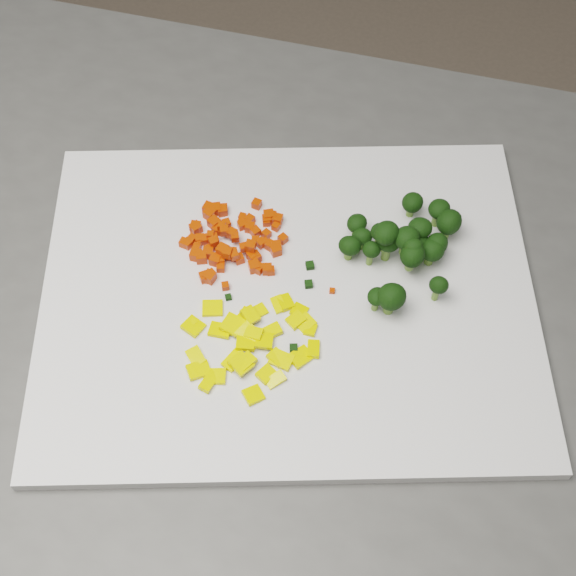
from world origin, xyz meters
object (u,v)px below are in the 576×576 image
at_px(counter_block, 308,480).
at_px(carrot_pile, 233,236).
at_px(cutting_board, 288,297).
at_px(broccoli_pile, 403,242).
at_px(pepper_pile, 249,338).

distance_m(counter_block, carrot_pile, 0.49).
xyz_separation_m(cutting_board, carrot_pile, (-0.07, 0.03, 0.02)).
xyz_separation_m(cutting_board, broccoli_pile, (0.09, 0.08, 0.04)).
height_order(counter_block, broccoli_pile, broccoli_pile).
xyz_separation_m(counter_block, pepper_pile, (-0.05, -0.04, 0.47)).
distance_m(cutting_board, carrot_pile, 0.08).
bearing_deg(counter_block, cutting_board, 152.85).
height_order(counter_block, cutting_board, cutting_board).
height_order(carrot_pile, pepper_pile, carrot_pile).
relative_size(carrot_pile, pepper_pile, 0.86).
distance_m(cutting_board, broccoli_pile, 0.12).
bearing_deg(carrot_pile, cutting_board, -24.97).
bearing_deg(broccoli_pile, pepper_pile, -125.98).
relative_size(cutting_board, broccoli_pile, 3.75).
height_order(cutting_board, carrot_pile, carrot_pile).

